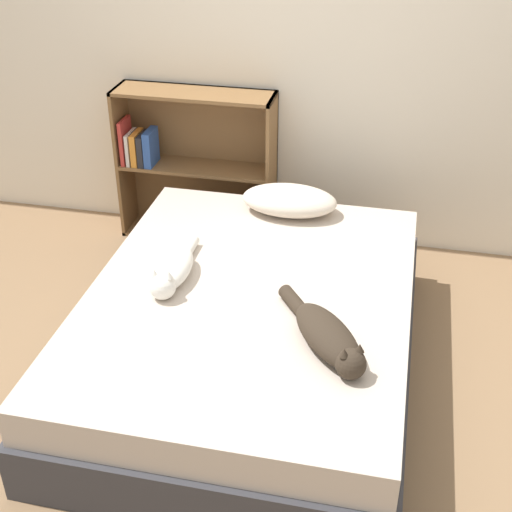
% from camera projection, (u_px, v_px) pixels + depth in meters
% --- Properties ---
extents(ground_plane, '(8.00, 8.00, 0.00)m').
position_uv_depth(ground_plane, '(249.00, 366.00, 3.36)').
color(ground_plane, '#846647').
extents(wall_back, '(8.00, 0.06, 2.50)m').
position_uv_depth(wall_back, '(304.00, 28.00, 3.82)').
color(wall_back, silver).
rests_on(wall_back, ground_plane).
extents(bed, '(1.45, 1.91, 0.42)m').
position_uv_depth(bed, '(249.00, 331.00, 3.25)').
color(bed, '#333338').
rests_on(bed, ground_plane).
extents(pillow, '(0.50, 0.30, 0.14)m').
position_uv_depth(pillow, '(289.00, 200.00, 3.74)').
color(pillow, beige).
rests_on(pillow, bed).
extents(cat_light, '(0.15, 0.53, 0.14)m').
position_uv_depth(cat_light, '(172.00, 271.00, 3.18)').
color(cat_light, white).
rests_on(cat_light, bed).
extents(cat_dark, '(0.45, 0.56, 0.14)m').
position_uv_depth(cat_dark, '(328.00, 337.00, 2.76)').
color(cat_dark, '#33281E').
rests_on(cat_dark, bed).
extents(bookshelf, '(0.92, 0.26, 0.91)m').
position_uv_depth(bookshelf, '(192.00, 161.00, 4.23)').
color(bookshelf, brown).
rests_on(bookshelf, ground_plane).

